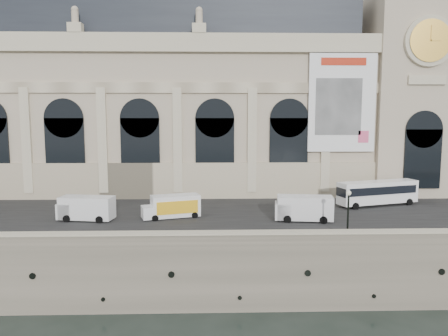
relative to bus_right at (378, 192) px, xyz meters
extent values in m
plane|color=black|center=(-26.45, -16.71, -7.77)|extent=(260.00, 260.00, 0.00)
cube|color=gray|center=(-26.45, 18.29, -4.77)|extent=(160.00, 70.00, 6.00)
cube|color=#2D2D2D|center=(-26.45, -2.71, -1.74)|extent=(160.00, 24.00, 0.06)
cube|color=gray|center=(-26.45, -16.11, -1.22)|extent=(160.00, 1.20, 1.10)
cube|color=beige|center=(-26.45, -16.11, -0.62)|extent=(160.00, 1.40, 0.12)
cube|color=#B8A68E|center=(-32.45, 14.29, 9.23)|extent=(68.00, 18.00, 22.00)
cube|color=beige|center=(-32.45, 5.14, 0.73)|extent=(68.60, 0.40, 5.00)
cube|color=beige|center=(-32.45, 4.99, 19.03)|extent=(69.00, 0.80, 2.40)
cube|color=beige|center=(-32.45, 5.14, 13.23)|extent=(68.00, 0.30, 1.40)
cube|color=#23282F|center=(-32.45, 14.29, 23.23)|extent=(64.00, 15.00, 6.00)
cube|color=beige|center=(-45.45, 5.04, 6.23)|extent=(1.20, 0.50, 14.00)
cube|color=black|center=(-40.45, 5.11, 4.73)|extent=(5.20, 0.25, 9.00)
cylinder|color=black|center=(-40.45, 5.11, 9.23)|extent=(5.20, 0.25, 5.20)
cube|color=beige|center=(-35.45, 5.04, 6.23)|extent=(1.20, 0.50, 14.00)
cube|color=black|center=(-30.45, 5.11, 4.73)|extent=(5.20, 0.25, 9.00)
cylinder|color=black|center=(-30.45, 5.11, 9.23)|extent=(5.20, 0.25, 5.20)
cube|color=beige|center=(-25.45, 5.04, 6.23)|extent=(1.20, 0.50, 14.00)
cube|color=black|center=(-20.45, 5.11, 4.73)|extent=(5.20, 0.25, 9.00)
cylinder|color=black|center=(-20.45, 5.11, 9.23)|extent=(5.20, 0.25, 5.20)
cube|color=beige|center=(-15.45, 5.04, 6.23)|extent=(1.20, 0.50, 14.00)
cube|color=black|center=(-10.45, 5.11, 4.73)|extent=(5.20, 0.25, 9.00)
cylinder|color=black|center=(-10.45, 5.11, 9.23)|extent=(5.20, 0.25, 5.20)
cube|color=beige|center=(-5.45, 5.04, 6.23)|extent=(1.20, 0.50, 14.00)
cube|color=white|center=(-3.45, 4.84, 11.23)|extent=(9.00, 0.35, 13.00)
cube|color=#B2200B|center=(-3.45, 4.64, 16.63)|extent=(6.00, 0.06, 1.00)
cube|color=gray|center=(-3.95, 4.64, 10.73)|extent=(6.20, 0.06, 7.50)
cube|color=#E04F7B|center=(-0.45, 4.64, 6.73)|extent=(1.40, 0.06, 1.60)
cube|color=#B8A68E|center=(7.55, 11.29, 13.23)|extent=(12.00, 14.00, 30.00)
cylinder|color=beige|center=(7.55, 4.04, 19.23)|extent=(6.60, 0.50, 6.60)
cylinder|color=black|center=(7.55, 3.74, 19.23)|extent=(5.40, 0.15, 5.40)
cylinder|color=gold|center=(7.55, 3.67, 19.23)|extent=(5.50, 0.06, 5.50)
cube|color=gold|center=(7.55, 3.59, 20.13)|extent=(0.14, 0.05, 2.00)
cube|color=gold|center=(8.15, 3.59, 19.23)|extent=(1.40, 0.05, 0.14)
cube|color=black|center=(7.55, 4.14, 3.73)|extent=(5.00, 0.25, 8.00)
cube|color=white|center=(0.01, 0.00, 0.01)|extent=(10.84, 5.19, 2.75)
cube|color=black|center=(-5.11, -1.53, 0.27)|extent=(0.66, 1.98, 1.07)
cube|color=black|center=(0.34, -1.10, 0.36)|extent=(9.37, 2.89, 0.98)
cube|color=black|center=(-0.32, 1.10, 0.36)|extent=(9.37, 2.89, 0.98)
cylinder|color=black|center=(-3.49, -2.21, -1.32)|extent=(0.93, 0.51, 0.89)
cylinder|color=black|center=(-4.13, -0.08, -1.32)|extent=(0.93, 0.51, 0.89)
cylinder|color=black|center=(4.16, 0.09, -1.32)|extent=(0.93, 0.51, 0.89)
cylinder|color=black|center=(3.52, 2.22, -1.32)|extent=(0.93, 0.51, 0.89)
cube|color=white|center=(-34.45, -6.64, -0.34)|extent=(5.98, 3.06, 2.43)
cube|color=white|center=(-36.71, -6.29, -0.71)|extent=(1.92, 2.44, 1.69)
cube|color=black|center=(-37.29, -6.20, -0.13)|extent=(0.35, 1.89, 0.85)
cylinder|color=black|center=(-36.42, -7.46, -1.37)|extent=(0.83, 0.38, 0.80)
cylinder|color=black|center=(-36.09, -5.27, -1.37)|extent=(0.83, 0.38, 0.80)
cylinder|color=black|center=(-32.81, -8.02, -1.37)|extent=(0.83, 0.38, 0.80)
cylinder|color=black|center=(-32.47, -5.82, -1.37)|extent=(0.83, 0.38, 0.80)
cube|color=silver|center=(-10.83, -7.51, -0.29)|extent=(6.16, 3.07, 2.52)
cube|color=silver|center=(-13.17, -7.19, -0.67)|extent=(1.95, 2.50, 1.75)
cube|color=black|center=(-13.77, -7.11, -0.07)|extent=(0.33, 1.96, 0.88)
cylinder|color=black|center=(-12.85, -8.40, -1.35)|extent=(0.86, 0.38, 0.83)
cylinder|color=black|center=(-12.54, -6.12, -1.35)|extent=(0.86, 0.38, 0.83)
cylinder|color=black|center=(-9.11, -8.91, -1.35)|extent=(0.86, 0.38, 0.83)
cylinder|color=black|center=(-8.80, -6.63, -1.35)|extent=(0.86, 0.38, 0.83)
cube|color=white|center=(-24.95, -5.61, -0.39)|extent=(5.68, 3.53, 2.39)
cube|color=gold|center=(-24.64, -6.61, -0.39)|extent=(4.41, 1.43, 1.42)
cube|color=#B2200B|center=(-24.64, -6.61, -0.39)|extent=(2.55, 0.83, 0.53)
cube|color=white|center=(-27.82, -6.51, -0.93)|extent=(1.93, 2.28, 1.33)
cylinder|color=black|center=(-27.01, -7.32, -1.41)|extent=(0.75, 0.45, 0.71)
cylinder|color=black|center=(-27.62, -5.38, -1.41)|extent=(0.75, 0.45, 0.71)
cylinder|color=black|center=(-22.78, -6.00, -1.41)|extent=(0.75, 0.45, 0.71)
cylinder|color=black|center=(-23.39, -4.06, -1.41)|extent=(0.75, 0.45, 0.71)
cylinder|color=black|center=(-8.27, -14.32, -1.56)|extent=(0.46, 0.46, 0.42)
cylinder|color=black|center=(-8.27, -14.32, 0.34)|extent=(0.17, 0.17, 4.21)
sphere|color=beige|center=(-8.27, -14.32, 2.55)|extent=(0.46, 0.46, 0.46)
camera|label=1|loc=(-20.89, -53.53, 9.78)|focal=35.00mm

